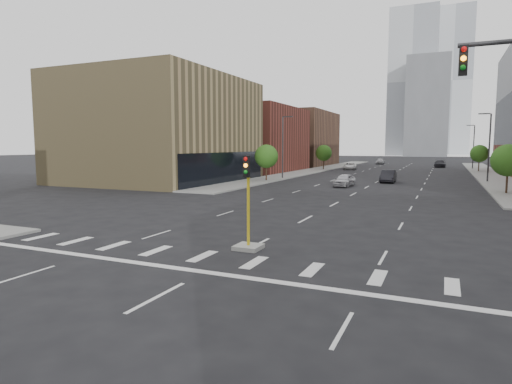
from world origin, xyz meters
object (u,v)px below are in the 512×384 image
Objects in this scene: car_near_left at (344,180)px; car_deep_right at (440,164)px; median_traffic_signal at (248,229)px; car_mid_right at (388,176)px; car_far_left at (350,166)px; car_distant at (380,161)px.

car_deep_right is (9.85, 53.92, 0.07)m from car_near_left.
car_mid_right is at bearing 87.89° from median_traffic_signal.
car_far_left is at bearing 97.69° from median_traffic_signal.
car_deep_right reaches higher than car_far_left.
median_traffic_signal is 0.98× the size of car_near_left.
car_mid_right reaches higher than car_near_left.
car_distant is (2.07, 28.65, 0.05)m from car_far_left.
car_near_left is 54.81m from car_deep_right.
car_mid_right is at bearing 67.08° from car_near_left.
car_deep_right is at bearing 38.05° from car_far_left.
car_mid_right reaches higher than car_far_left.
car_near_left is 37.11m from car_far_left.
median_traffic_signal is 69.87m from car_far_left.
car_near_left is 8.97m from car_mid_right.
car_mid_right is at bearing -81.93° from car_distant.
car_near_left is at bearing 94.51° from median_traffic_signal.
car_near_left is at bearing -99.77° from car_deep_right.
car_mid_right is 0.95× the size of car_far_left.
car_near_left is at bearing -118.15° from car_mid_right.
car_mid_right is 0.87× the size of car_deep_right.
car_distant is at bearing 97.66° from car_mid_right.
median_traffic_signal is at bearing -94.21° from car_deep_right.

